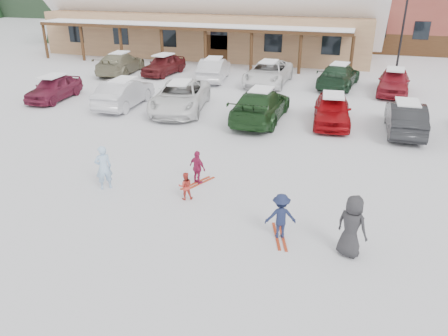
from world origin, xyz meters
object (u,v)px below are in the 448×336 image
(adult_skier, at_px, (103,168))
(parked_car_12, at_px, (394,82))
(bystander_dark, at_px, (352,226))
(parked_car_2, at_px, (180,97))
(lamp_post, at_px, (405,15))
(child_navy, at_px, (281,216))
(parked_car_8, at_px, (164,65))
(parked_car_9, at_px, (214,69))
(parked_car_1, at_px, (124,93))
(parked_car_11, at_px, (339,75))
(day_lodge, at_px, (212,7))
(parked_car_0, at_px, (54,88))
(parked_car_4, at_px, (332,110))
(parked_car_10, at_px, (268,73))
(child_magenta, at_px, (198,168))
(parked_car_3, at_px, (261,105))
(parked_car_7, at_px, (120,63))
(toddler_red, at_px, (185,186))
(parked_car_5, at_px, (405,118))

(adult_skier, xyz_separation_m, parked_car_12, (10.04, 16.37, -0.03))
(bystander_dark, bearing_deg, parked_car_2, -20.80)
(lamp_post, distance_m, parked_car_12, 8.94)
(child_navy, xyz_separation_m, parked_car_8, (-11.84, 18.64, 0.04))
(child_navy, relative_size, parked_car_9, 0.29)
(parked_car_1, height_order, parked_car_11, parked_car_1)
(lamp_post, height_order, bystander_dark, lamp_post)
(day_lodge, distance_m, parked_car_2, 19.04)
(lamp_post, height_order, parked_car_2, lamp_post)
(parked_car_0, height_order, parked_car_1, parked_car_1)
(parked_car_4, relative_size, parked_car_10, 0.79)
(child_magenta, height_order, parked_car_10, parked_car_10)
(lamp_post, distance_m, parked_car_3, 17.65)
(parked_car_3, distance_m, parked_car_11, 8.93)
(lamp_post, relative_size, parked_car_7, 1.34)
(day_lodge, xyz_separation_m, parked_car_8, (-0.31, -10.26, -3.23))
(parked_car_0, relative_size, parked_car_2, 0.74)
(bystander_dark, height_order, parked_car_1, bystander_dark)
(toddler_red, distance_m, parked_car_5, 11.57)
(day_lodge, bearing_deg, parked_car_2, -76.96)
(toddler_red, relative_size, parked_car_0, 0.23)
(parked_car_10, bearing_deg, parked_car_7, -179.23)
(parked_car_3, distance_m, parked_car_8, 12.35)
(child_navy, xyz_separation_m, parked_car_10, (-4.02, 17.86, 0.08))
(child_magenta, bearing_deg, parked_car_11, -77.66)
(parked_car_1, bearing_deg, parked_car_10, -133.19)
(adult_skier, bearing_deg, parked_car_5, 177.05)
(parked_car_10, bearing_deg, parked_car_4, -55.67)
(lamp_post, distance_m, child_navy, 26.55)
(parked_car_0, relative_size, parked_car_7, 0.79)
(parked_car_7, bearing_deg, parked_car_9, 173.86)
(lamp_post, relative_size, child_magenta, 5.62)
(child_magenta, height_order, parked_car_9, parked_car_9)
(parked_car_2, bearing_deg, parked_car_9, 84.17)
(parked_car_10, bearing_deg, toddler_red, -86.08)
(parked_car_4, bearing_deg, parked_car_1, 176.27)
(adult_skier, relative_size, bystander_dark, 0.91)
(toddler_red, height_order, parked_car_9, parked_car_9)
(lamp_post, bearing_deg, parked_car_4, -104.05)
(parked_car_3, bearing_deg, bystander_dark, 115.59)
(lamp_post, height_order, child_magenta, lamp_post)
(adult_skier, distance_m, toddler_red, 2.94)
(parked_car_2, relative_size, parked_car_8, 1.33)
(toddler_red, height_order, parked_car_5, parked_car_5)
(parked_car_0, bearing_deg, parked_car_10, 30.64)
(parked_car_4, xyz_separation_m, parked_car_11, (-0.15, 7.84, 0.01))
(adult_skier, height_order, parked_car_5, adult_skier)
(adult_skier, bearing_deg, child_magenta, 158.92)
(lamp_post, xyz_separation_m, parked_car_7, (-19.43, -7.95, -3.12))
(parked_car_11, height_order, parked_car_12, parked_car_12)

